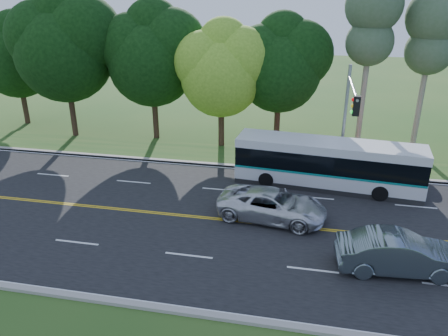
% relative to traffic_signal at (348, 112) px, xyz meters
% --- Properties ---
extents(ground, '(120.00, 120.00, 0.00)m').
position_rel_traffic_signal_xyz_m(ground, '(-6.49, -5.40, -4.67)').
color(ground, '#24501A').
rests_on(ground, ground).
extents(road, '(60.00, 14.00, 0.02)m').
position_rel_traffic_signal_xyz_m(road, '(-6.49, -5.40, -4.66)').
color(road, black).
rests_on(road, ground).
extents(curb_north, '(60.00, 0.30, 0.15)m').
position_rel_traffic_signal_xyz_m(curb_north, '(-6.49, 1.75, -4.60)').
color(curb_north, '#9F9890').
rests_on(curb_north, ground).
extents(curb_south, '(60.00, 0.30, 0.15)m').
position_rel_traffic_signal_xyz_m(curb_south, '(-6.49, -12.55, -4.60)').
color(curb_south, '#9F9890').
rests_on(curb_south, ground).
extents(grass_verge, '(60.00, 4.00, 0.10)m').
position_rel_traffic_signal_xyz_m(grass_verge, '(-6.49, 3.60, -4.62)').
color(grass_verge, '#24501A').
rests_on(grass_verge, ground).
extents(lane_markings, '(57.60, 13.82, 0.00)m').
position_rel_traffic_signal_xyz_m(lane_markings, '(-6.59, -5.40, -4.65)').
color(lane_markings, gold).
rests_on(lane_markings, road).
extents(tree_row, '(44.70, 9.10, 13.84)m').
position_rel_traffic_signal_xyz_m(tree_row, '(-11.65, 6.73, 2.06)').
color(tree_row, black).
rests_on(tree_row, ground).
extents(bougainvillea_hedge, '(9.50, 2.25, 1.50)m').
position_rel_traffic_signal_xyz_m(bougainvillea_hedge, '(0.69, 2.75, -3.95)').
color(bougainvillea_hedge, '#A40D26').
rests_on(bougainvillea_hedge, ground).
extents(traffic_signal, '(0.42, 6.10, 7.00)m').
position_rel_traffic_signal_xyz_m(traffic_signal, '(0.00, 0.00, 0.00)').
color(traffic_signal, gray).
rests_on(traffic_signal, ground).
extents(transit_bus, '(11.02, 3.37, 2.84)m').
position_rel_traffic_signal_xyz_m(transit_bus, '(-0.85, -0.18, -3.24)').
color(transit_bus, silver).
rests_on(transit_bus, road).
extents(sedan, '(5.31, 2.27, 1.70)m').
position_rel_traffic_signal_xyz_m(sedan, '(2.01, -8.22, -3.80)').
color(sedan, slate).
rests_on(sedan, road).
extents(suv, '(5.90, 3.29, 1.56)m').
position_rel_traffic_signal_xyz_m(suv, '(-3.66, -4.76, -3.87)').
color(suv, silver).
rests_on(suv, road).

